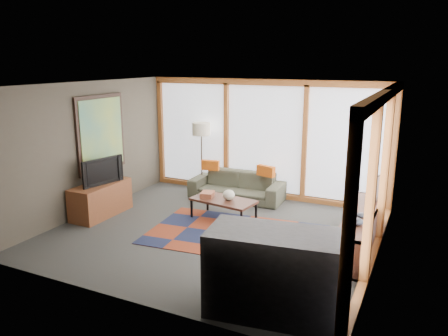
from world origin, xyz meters
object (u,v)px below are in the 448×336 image
at_px(bookshelf, 360,231).
at_px(bar_counter, 277,274).
at_px(floor_lamp, 202,158).
at_px(sofa, 237,186).
at_px(tv_console, 101,199).
at_px(coffee_table, 223,209).
at_px(television, 100,171).

distance_m(bookshelf, bar_counter, 2.49).
xyz_separation_m(floor_lamp, bar_counter, (3.20, -4.01, -0.29)).
relative_size(floor_lamp, bookshelf, 0.68).
xyz_separation_m(sofa, tv_console, (-2.00, -2.10, 0.02)).
xyz_separation_m(floor_lamp, bookshelf, (3.80, -1.61, -0.52)).
bearing_deg(bookshelf, tv_console, -172.88).
bearing_deg(bar_counter, coffee_table, 119.10).
xyz_separation_m(coffee_table, bar_counter, (1.97, -2.61, 0.32)).
distance_m(tv_console, bar_counter, 4.62).
distance_m(sofa, tv_console, 2.90).
height_order(sofa, bookshelf, sofa).
distance_m(bookshelf, tv_console, 4.90).
relative_size(coffee_table, bar_counter, 0.74).
height_order(coffee_table, tv_console, tv_console).
distance_m(coffee_table, bookshelf, 2.58).
distance_m(coffee_table, television, 2.51).
bearing_deg(coffee_table, tv_console, -160.39).
relative_size(sofa, television, 2.24).
height_order(sofa, coffee_table, sofa).
bearing_deg(tv_console, television, 49.53).
xyz_separation_m(coffee_table, television, (-2.28, -0.80, 0.70)).
xyz_separation_m(coffee_table, tv_console, (-2.29, -0.82, 0.12)).
relative_size(sofa, bookshelf, 0.86).
relative_size(sofa, floor_lamp, 1.26).
height_order(tv_console, television, television).
height_order(sofa, floor_lamp, floor_lamp).
xyz_separation_m(tv_console, bar_counter, (4.26, -1.79, 0.20)).
bearing_deg(television, tv_console, 152.44).
distance_m(floor_lamp, coffee_table, 1.96).
relative_size(coffee_table, bookshelf, 0.51).
bearing_deg(coffee_table, bookshelf, -4.66).
height_order(tv_console, bar_counter, bar_counter).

